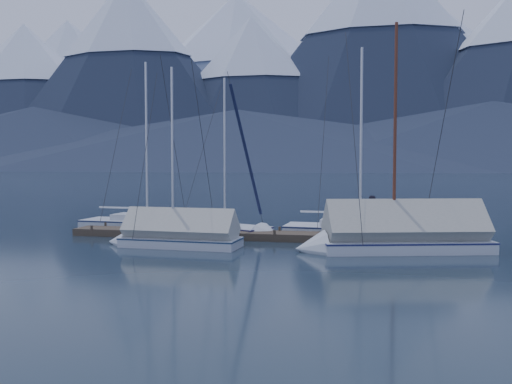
# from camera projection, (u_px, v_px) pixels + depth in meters

# --- Properties ---
(ground) EXTENTS (1000.00, 1000.00, 0.00)m
(ground) POSITION_uv_depth(u_px,v_px,m) (246.00, 245.00, 23.31)
(ground) COLOR black
(ground) RESTS_ON ground
(mountain_range) EXTENTS (877.00, 584.00, 150.50)m
(mountain_range) POSITION_uv_depth(u_px,v_px,m) (370.00, 85.00, 381.21)
(mountain_range) COLOR #475675
(mountain_range) RESTS_ON ground
(dock) EXTENTS (18.00, 1.50, 0.54)m
(dock) POSITION_uv_depth(u_px,v_px,m) (256.00, 237.00, 25.26)
(dock) COLOR #382D23
(dock) RESTS_ON ground
(mooring_posts) EXTENTS (15.12, 1.52, 0.35)m
(mooring_posts) POSITION_uv_depth(u_px,v_px,m) (246.00, 231.00, 25.35)
(mooring_posts) COLOR #382D23
(mooring_posts) RESTS_ON ground
(sailboat_open_left) EXTENTS (7.51, 3.18, 9.79)m
(sailboat_open_left) POSITION_uv_depth(u_px,v_px,m) (156.00, 226.00, 29.06)
(sailboat_open_left) COLOR silver
(sailboat_open_left) RESTS_ON ground
(sailboat_open_mid) EXTENTS (6.63, 4.48, 8.58)m
(sailboat_open_mid) POSITION_uv_depth(u_px,v_px,m) (232.00, 231.00, 27.14)
(sailboat_open_mid) COLOR silver
(sailboat_open_mid) RESTS_ON ground
(sailboat_open_right) EXTENTS (7.65, 3.24, 9.98)m
(sailboat_open_right) POSITION_uv_depth(u_px,v_px,m) (371.00, 233.00, 26.20)
(sailboat_open_right) COLOR silver
(sailboat_open_right) RESTS_ON ground
(sailboat_covered_near) EXTENTS (8.12, 4.26, 10.10)m
(sailboat_covered_near) POSITION_uv_depth(u_px,v_px,m) (390.00, 239.00, 21.77)
(sailboat_covered_near) COLOR silver
(sailboat_covered_near) RESTS_ON ground
(sailboat_covered_far) EXTENTS (6.00, 2.52, 8.31)m
(sailboat_covered_far) POSITION_uv_depth(u_px,v_px,m) (171.00, 237.00, 23.02)
(sailboat_covered_far) COLOR silver
(sailboat_covered_far) RESTS_ON ground
(person) EXTENTS (0.52, 0.70, 1.76)m
(person) POSITION_uv_depth(u_px,v_px,m) (373.00, 215.00, 24.29)
(person) COLOR black
(person) RESTS_ON dock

